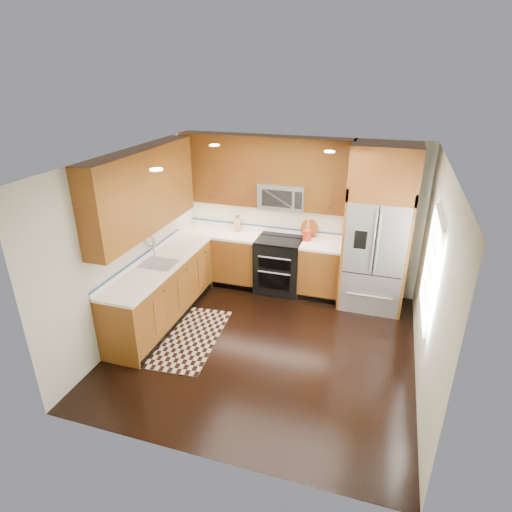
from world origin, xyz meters
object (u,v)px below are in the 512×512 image
(range, at_px, (279,265))
(rug, at_px, (185,337))
(utensil_crock, at_px, (307,233))
(knife_block, at_px, (238,224))
(refrigerator, at_px, (378,230))

(range, relative_size, rug, 0.59)
(range, height_order, utensil_crock, utensil_crock)
(range, distance_m, knife_block, 1.03)
(range, relative_size, refrigerator, 0.36)
(utensil_crock, bearing_deg, range, -168.56)
(refrigerator, bearing_deg, utensil_crock, 173.47)
(rug, height_order, utensil_crock, utensil_crock)
(refrigerator, relative_size, knife_block, 9.39)
(refrigerator, bearing_deg, rug, -144.03)
(rug, relative_size, knife_block, 5.75)
(refrigerator, height_order, rug, refrigerator)
(knife_block, bearing_deg, rug, -92.71)
(rug, xyz_separation_m, utensil_crock, (1.36, 1.92, 1.07))
(range, distance_m, utensil_crock, 0.75)
(rug, bearing_deg, utensil_crock, 50.01)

